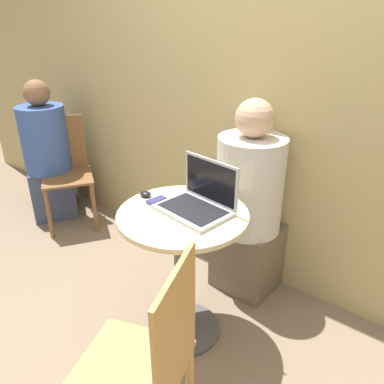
% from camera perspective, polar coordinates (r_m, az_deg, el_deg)
% --- Properties ---
extents(ground_plane, '(12.00, 12.00, 0.00)m').
position_cam_1_polar(ground_plane, '(2.33, -1.20, -20.17)').
color(ground_plane, '#7F6B56').
extents(back_wall, '(7.00, 0.05, 2.60)m').
position_cam_1_polar(back_wall, '(2.30, 11.14, 15.89)').
color(back_wall, tan).
rests_on(back_wall, ground_plane).
extents(round_table, '(0.66, 0.66, 0.77)m').
position_cam_1_polar(round_table, '(1.99, -1.33, -9.68)').
color(round_table, '#4C4C51').
rests_on(round_table, ground_plane).
extents(laptop, '(0.38, 0.30, 0.25)m').
position_cam_1_polar(laptop, '(1.86, 1.02, -1.32)').
color(laptop, '#B7B7BC').
rests_on(laptop, round_table).
extents(cell_phone, '(0.07, 0.11, 0.02)m').
position_cam_1_polar(cell_phone, '(1.97, -5.43, -1.29)').
color(cell_phone, navy).
rests_on(cell_phone, round_table).
extents(computer_mouse, '(0.06, 0.05, 0.03)m').
position_cam_1_polar(computer_mouse, '(2.03, -7.11, -0.30)').
color(computer_mouse, black).
rests_on(computer_mouse, round_table).
extents(chair_empty, '(0.51, 0.51, 0.95)m').
position_cam_1_polar(chair_empty, '(1.53, -6.84, -25.01)').
color(chair_empty, tan).
rests_on(chair_empty, ground_plane).
extents(person_seated, '(0.40, 0.62, 1.26)m').
position_cam_1_polar(person_seated, '(2.40, 9.30, -3.44)').
color(person_seated, brown).
rests_on(person_seated, ground_plane).
extents(chair_background, '(0.55, 0.55, 0.91)m').
position_cam_1_polar(chair_background, '(3.33, -18.57, 3.01)').
color(chair_background, brown).
rests_on(chair_background, ground_plane).
extents(person_background, '(0.64, 0.59, 1.21)m').
position_cam_1_polar(person_background, '(3.52, -20.94, 4.30)').
color(person_background, '#3D4766').
rests_on(person_background, ground_plane).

